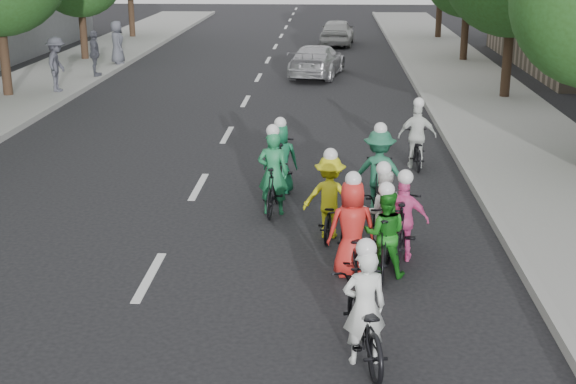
# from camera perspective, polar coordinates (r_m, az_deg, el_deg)

# --- Properties ---
(ground) EXTENTS (120.00, 120.00, 0.00)m
(ground) POSITION_cam_1_polar(r_m,az_deg,el_deg) (13.17, -9.82, -5.98)
(ground) COLOR black
(ground) RESTS_ON ground
(curb_left) EXTENTS (0.18, 80.00, 0.18)m
(curb_left) POSITION_cam_1_polar(r_m,az_deg,el_deg) (24.07, -18.84, 4.24)
(curb_left) COLOR #999993
(curb_left) RESTS_ON ground
(sidewalk_right) EXTENTS (4.00, 80.00, 0.15)m
(sidewalk_right) POSITION_cam_1_polar(r_m,az_deg,el_deg) (22.95, 15.92, 3.86)
(sidewalk_right) COLOR gray
(sidewalk_right) RESTS_ON ground
(curb_right) EXTENTS (0.18, 80.00, 0.18)m
(curb_right) POSITION_cam_1_polar(r_m,az_deg,el_deg) (22.58, 11.09, 4.04)
(curb_right) COLOR #999993
(curb_right) RESTS_ON ground
(cyclist_0) EXTENTS (1.00, 2.00, 1.69)m
(cyclist_0) POSITION_cam_1_polar(r_m,az_deg,el_deg) (10.38, 5.40, -8.97)
(cyclist_0) COLOR black
(cyclist_0) RESTS_ON ground
(cyclist_1) EXTENTS (0.74, 1.74, 1.58)m
(cyclist_1) POSITION_cam_1_polar(r_m,az_deg,el_deg) (12.98, 6.87, -3.33)
(cyclist_1) COLOR black
(cyclist_1) RESTS_ON ground
(cyclist_2) EXTENTS (1.04, 1.63, 1.67)m
(cyclist_2) POSITION_cam_1_polar(r_m,az_deg,el_deg) (14.57, 2.98, -0.86)
(cyclist_2) COLOR black
(cyclist_2) RESTS_ON ground
(cyclist_3) EXTENTS (0.89, 1.87, 1.59)m
(cyclist_3) POSITION_cam_1_polar(r_m,az_deg,el_deg) (13.65, 8.18, -2.31)
(cyclist_3) COLOR black
(cyclist_3) RESTS_ON ground
(cyclist_4) EXTENTS (0.90, 1.80, 1.74)m
(cyclist_4) POSITION_cam_1_polar(r_m,az_deg,el_deg) (12.94, 4.55, -3.32)
(cyclist_4) COLOR black
(cyclist_4) RESTS_ON ground
(cyclist_5) EXTENTS (0.64, 1.67, 1.81)m
(cyclist_5) POSITION_cam_1_polar(r_m,az_deg,el_deg) (15.82, -1.05, 0.70)
(cyclist_5) COLOR black
(cyclist_5) RESTS_ON ground
(cyclist_6) EXTENTS (0.78, 1.76, 1.65)m
(cyclist_6) POSITION_cam_1_polar(r_m,az_deg,el_deg) (13.89, 6.67, -2.02)
(cyclist_6) COLOR black
(cyclist_6) RESTS_ON ground
(cyclist_7) EXTENTS (1.14, 1.85, 1.84)m
(cyclist_7) POSITION_cam_1_polar(r_m,az_deg,el_deg) (15.90, 6.46, 1.00)
(cyclist_7) COLOR black
(cyclist_7) RESTS_ON ground
(cyclist_8) EXTENTS (0.91, 1.60, 1.70)m
(cyclist_8) POSITION_cam_1_polar(r_m,az_deg,el_deg) (19.36, 9.13, 3.44)
(cyclist_8) COLOR black
(cyclist_8) RESTS_ON ground
(cyclist_9) EXTENTS (0.75, 1.93, 1.65)m
(cyclist_9) POSITION_cam_1_polar(r_m,az_deg,el_deg) (17.17, -0.53, 2.08)
(cyclist_9) COLOR black
(cyclist_9) RESTS_ON ground
(follow_car_lead) EXTENTS (2.47, 4.61, 1.27)m
(follow_car_lead) POSITION_cam_1_polar(r_m,az_deg,el_deg) (32.50, 2.07, 9.32)
(follow_car_lead) COLOR #B3B3B8
(follow_car_lead) RESTS_ON ground
(follow_car_trail) EXTENTS (1.95, 4.16, 1.38)m
(follow_car_trail) POSITION_cam_1_polar(r_m,az_deg,el_deg) (42.83, 3.51, 11.30)
(follow_car_trail) COLOR silver
(follow_car_trail) RESTS_ON ground
(spectator_0) EXTENTS (0.76, 1.26, 1.90)m
(spectator_0) POSITION_cam_1_polar(r_m,az_deg,el_deg) (29.39, -16.12, 8.72)
(spectator_0) COLOR #474853
(spectator_0) RESTS_ON sidewalk_left
(spectator_1) EXTENTS (0.69, 1.11, 1.76)m
(spectator_1) POSITION_cam_1_polar(r_m,az_deg,el_deg) (32.48, -13.58, 9.55)
(spectator_1) COLOR #52545F
(spectator_1) RESTS_ON sidewalk_left
(spectator_2) EXTENTS (0.89, 1.05, 1.82)m
(spectator_2) POSITION_cam_1_polar(r_m,az_deg,el_deg) (35.73, -12.05, 10.37)
(spectator_2) COLOR #4F515C
(spectator_2) RESTS_ON sidewalk_left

